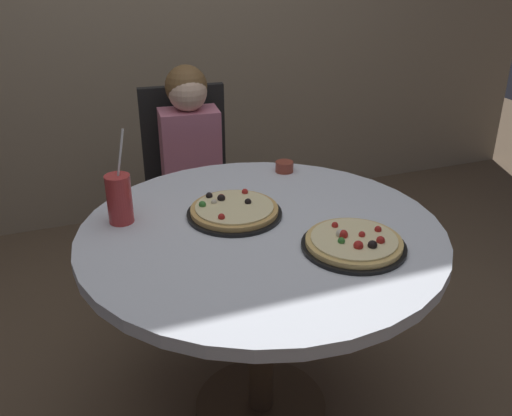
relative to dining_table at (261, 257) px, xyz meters
name	(u,v)px	position (x,y,z in m)	size (l,w,h in m)	color
ground_plane	(261,407)	(0.00, 0.00, -0.65)	(8.00, 8.00, 0.00)	brown
dining_table	(261,257)	(0.00, 0.00, 0.00)	(1.15, 1.15, 0.75)	silver
chair_wooden	(188,177)	(0.01, 1.01, -0.12)	(0.44, 0.44, 0.95)	black
diner_child	(196,201)	(-0.01, 0.83, -0.16)	(0.28, 0.42, 1.08)	#3F4766
pizza_veggie	(234,211)	(-0.05, 0.12, 0.12)	(0.31, 0.31, 0.05)	black
pizza_cheese	(354,243)	(0.21, -0.21, 0.12)	(0.31, 0.31, 0.05)	black
soda_cup	(119,199)	(-0.40, 0.20, 0.19)	(0.08, 0.08, 0.31)	#B73333
sauce_bowl	(284,167)	(0.25, 0.41, 0.12)	(0.07, 0.07, 0.04)	brown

